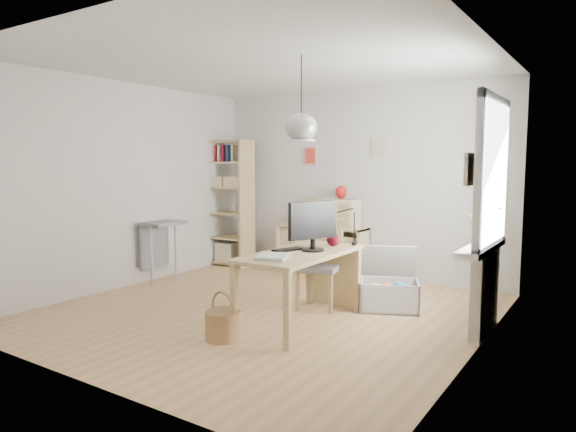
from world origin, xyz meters
The scene contains 20 objects.
ground centered at (0.00, 0.00, 0.00)m, with size 4.50×4.50×0.00m, color tan.
room_shell centered at (0.55, -0.15, 2.00)m, with size 4.50×4.50×4.50m.
window_unit centered at (2.23, 0.60, 1.55)m, with size 0.07×1.16×1.46m.
radiator centered at (2.19, 0.60, 0.40)m, with size 0.10×0.80×0.80m, color silver.
windowsill centered at (2.14, 0.60, 0.83)m, with size 0.22×1.20×0.06m, color silver.
desk centered at (0.55, -0.15, 0.66)m, with size 0.70×1.50×0.75m.
cube_shelf centered at (-0.47, 2.08, 0.30)m, with size 1.40×0.38×0.72m.
tall_bookshelf centered at (-2.04, 1.80, 1.09)m, with size 0.80×0.38×2.00m.
side_table centered at (-2.04, 0.35, 0.67)m, with size 0.40×0.55×0.85m.
chair centered at (0.41, 0.51, 0.51)m, with size 0.53×0.53×0.90m.
wicker_basket centered at (0.19, -0.95, 0.15)m, with size 0.33×0.33×0.46m.
storage_chest centered at (1.10, 0.88, 0.22)m, with size 0.88×0.92×0.68m.
monitor centered at (0.63, -0.04, 1.04)m, with size 0.26×0.56×0.51m.
keyboard centered at (0.40, -0.14, 0.76)m, with size 0.14×0.36×0.02m, color black.
task_lamp centered at (0.64, 0.47, 1.01)m, with size 0.36×0.13×0.39m.
yarn_ball centered at (0.66, 0.33, 0.82)m, with size 0.14×0.14×0.14m, color #4C0A17.
paper_tray centered at (0.52, -0.61, 0.77)m, with size 0.27×0.34×0.03m, color silver.
drawer_chest centered at (-0.24, 2.04, 0.92)m, with size 0.72×0.33×0.41m, color beige.
red_vase centered at (-0.13, 2.04, 1.23)m, with size 0.16×0.16×0.20m, color maroon.
potted_plant centered at (2.12, 0.84, 1.04)m, with size 0.33×0.29×0.37m, color #336E29.
Camera 1 is at (3.26, -4.52, 1.66)m, focal length 32.00 mm.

